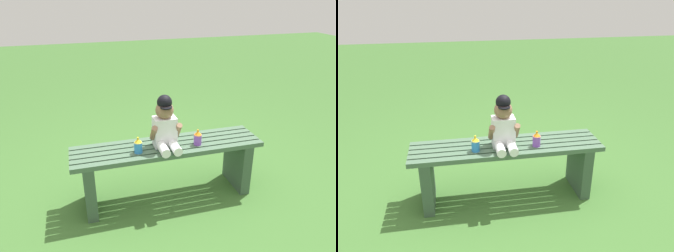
{
  "view_description": "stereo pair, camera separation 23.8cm",
  "coord_description": "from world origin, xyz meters",
  "views": [
    {
      "loc": [
        -0.63,
        -2.14,
        1.6
      ],
      "look_at": [
        -0.01,
        -0.05,
        0.65
      ],
      "focal_mm": 34.71,
      "sensor_mm": 36.0,
      "label": 1
    },
    {
      "loc": [
        -0.4,
        -2.2,
        1.6
      ],
      "look_at": [
        -0.01,
        -0.05,
        0.65
      ],
      "focal_mm": 34.71,
      "sensor_mm": 36.0,
      "label": 2
    }
  ],
  "objects": [
    {
      "name": "ground_plane",
      "position": [
        0.0,
        0.0,
        0.0
      ],
      "size": [
        16.0,
        16.0,
        0.0
      ],
      "primitive_type": "plane",
      "color": "#3D6B2D"
    },
    {
      "name": "sippy_cup_left",
      "position": [
        -0.24,
        -0.06,
        0.53
      ],
      "size": [
        0.06,
        0.06,
        0.12
      ],
      "color": "#338CE5",
      "rests_on": "park_bench"
    },
    {
      "name": "sippy_cup_right",
      "position": [
        0.22,
        -0.06,
        0.53
      ],
      "size": [
        0.06,
        0.06,
        0.12
      ],
      "color": "#8C4CCC",
      "rests_on": "park_bench"
    },
    {
      "name": "park_bench",
      "position": [
        0.0,
        0.0,
        0.31
      ],
      "size": [
        1.47,
        0.35,
        0.47
      ],
      "color": "#47664C",
      "rests_on": "ground_plane"
    },
    {
      "name": "child_figure",
      "position": [
        -0.02,
        -0.02,
        0.64
      ],
      "size": [
        0.23,
        0.27,
        0.4
      ],
      "color": "white",
      "rests_on": "park_bench"
    }
  ]
}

